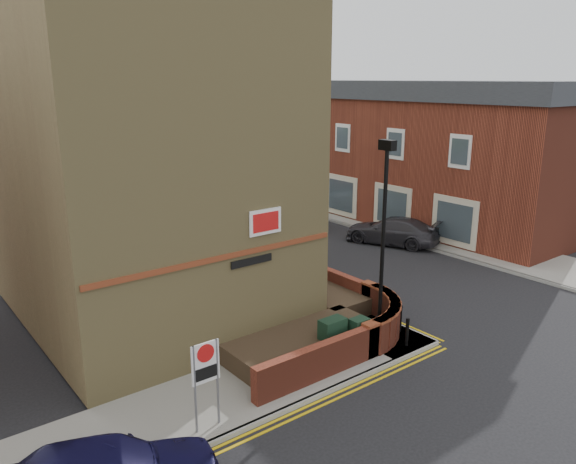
# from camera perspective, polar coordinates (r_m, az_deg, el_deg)

# --- Properties ---
(ground) EXTENTS (120.00, 120.00, 0.00)m
(ground) POSITION_cam_1_polar(r_m,az_deg,el_deg) (16.63, 8.37, -14.09)
(ground) COLOR black
(ground) RESTS_ON ground
(pavement_corner) EXTENTS (13.00, 3.00, 0.12)m
(pavement_corner) POSITION_cam_1_polar(r_m,az_deg,el_deg) (15.65, -5.08, -15.75)
(pavement_corner) COLOR gray
(pavement_corner) RESTS_ON ground
(pavement_main) EXTENTS (2.00, 32.00, 0.12)m
(pavement_main) POSITION_cam_1_polar(r_m,az_deg,el_deg) (29.88, -11.44, -0.62)
(pavement_main) COLOR gray
(pavement_main) RESTS_ON ground
(pavement_far) EXTENTS (4.00, 40.00, 0.12)m
(pavement_far) POSITION_cam_1_polar(r_m,az_deg,el_deg) (33.86, 7.79, 1.42)
(pavement_far) COLOR gray
(pavement_far) RESTS_ON ground
(kerb_side) EXTENTS (13.00, 0.15, 0.12)m
(kerb_side) POSITION_cam_1_polar(r_m,az_deg,el_deg) (14.60, -1.69, -18.21)
(kerb_side) COLOR gray
(kerb_side) RESTS_ON ground
(kerb_main_near) EXTENTS (0.15, 32.00, 0.12)m
(kerb_main_near) POSITION_cam_1_polar(r_m,az_deg,el_deg) (30.32, -9.76, -0.31)
(kerb_main_near) COLOR gray
(kerb_main_near) RESTS_ON ground
(kerb_main_far) EXTENTS (0.15, 40.00, 0.12)m
(kerb_main_far) POSITION_cam_1_polar(r_m,az_deg,el_deg) (32.49, 5.32, 0.91)
(kerb_main_far) COLOR gray
(kerb_main_far) RESTS_ON ground
(yellow_lines_side) EXTENTS (13.00, 0.28, 0.01)m
(yellow_lines_side) POSITION_cam_1_polar(r_m,az_deg,el_deg) (14.46, -1.07, -18.82)
(yellow_lines_side) COLOR gold
(yellow_lines_side) RESTS_ON ground
(yellow_lines_main) EXTENTS (0.28, 32.00, 0.01)m
(yellow_lines_main) POSITION_cam_1_polar(r_m,az_deg,el_deg) (30.44, -9.34, -0.33)
(yellow_lines_main) COLOR gold
(yellow_lines_main) RESTS_ON ground
(corner_building) EXTENTS (8.95, 10.40, 13.60)m
(corner_building) POSITION_cam_1_polar(r_m,az_deg,el_deg) (19.57, -14.45, 9.30)
(corner_building) COLOR #9E8B54
(corner_building) RESTS_ON ground
(garden_wall) EXTENTS (6.80, 6.00, 1.20)m
(garden_wall) POSITION_cam_1_polar(r_m,az_deg,el_deg) (18.22, 2.59, -11.16)
(garden_wall) COLOR maroon
(garden_wall) RESTS_ON ground
(lamppost) EXTENTS (0.25, 0.50, 6.30)m
(lamppost) POSITION_cam_1_polar(r_m,az_deg,el_deg) (17.18, 9.62, -1.04)
(lamppost) COLOR black
(lamppost) RESTS_ON pavement_corner
(utility_cabinet_large) EXTENTS (0.80, 0.45, 1.20)m
(utility_cabinet_large) POSITION_cam_1_polar(r_m,az_deg,el_deg) (16.92, 4.52, -10.67)
(utility_cabinet_large) COLOR black
(utility_cabinet_large) RESTS_ON pavement_corner
(utility_cabinet_small) EXTENTS (0.55, 0.40, 1.10)m
(utility_cabinet_small) POSITION_cam_1_polar(r_m,az_deg,el_deg) (17.25, 7.20, -10.39)
(utility_cabinet_small) COLOR black
(utility_cabinet_small) RESTS_ON pavement_corner
(bollard_near) EXTENTS (0.11, 0.11, 0.90)m
(bollard_near) POSITION_cam_1_polar(r_m,az_deg,el_deg) (17.95, 12.01, -9.91)
(bollard_near) COLOR black
(bollard_near) RESTS_ON pavement_corner
(bollard_far) EXTENTS (0.11, 0.11, 0.90)m
(bollard_far) POSITION_cam_1_polar(r_m,az_deg,el_deg) (18.83, 11.33, -8.63)
(bollard_far) COLOR black
(bollard_far) RESTS_ON pavement_corner
(zone_sign) EXTENTS (0.72, 0.07, 2.20)m
(zone_sign) POSITION_cam_1_polar(r_m,az_deg,el_deg) (13.45, -8.35, -13.66)
(zone_sign) COLOR slate
(zone_sign) RESTS_ON pavement_corner
(far_terrace) EXTENTS (5.40, 30.40, 8.00)m
(far_terrace) POSITION_cam_1_polar(r_m,az_deg,el_deg) (37.01, 5.19, 8.95)
(far_terrace) COLOR maroon
(far_terrace) RESTS_ON ground
(far_terrace_cream) EXTENTS (5.40, 12.40, 8.00)m
(far_terrace_cream) POSITION_cam_1_polar(r_m,az_deg,el_deg) (54.20, -10.41, 10.79)
(far_terrace_cream) COLOR beige
(far_terrace_cream) RESTS_ON ground
(tree_near) EXTENTS (3.64, 3.65, 6.70)m
(tree_near) POSITION_cam_1_polar(r_m,az_deg,el_deg) (27.24, -10.08, 7.90)
(tree_near) COLOR #382B1E
(tree_near) RESTS_ON pavement_main
(tree_mid) EXTENTS (4.03, 4.03, 7.42)m
(tree_mid) POSITION_cam_1_polar(r_m,az_deg,el_deg) (34.43, -16.53, 9.85)
(tree_mid) COLOR #382B1E
(tree_mid) RESTS_ON pavement_main
(tree_far) EXTENTS (3.81, 3.81, 7.00)m
(tree_far) POSITION_cam_1_polar(r_m,az_deg,el_deg) (41.96, -20.65, 10.00)
(tree_far) COLOR #382B1E
(tree_far) RESTS_ON pavement_main
(traffic_light_assembly) EXTENTS (0.20, 0.16, 4.20)m
(traffic_light_assembly) POSITION_cam_1_polar(r_m,az_deg,el_deg) (37.58, -17.38, 6.48)
(traffic_light_assembly) COLOR black
(traffic_light_assembly) RESTS_ON pavement_main
(silver_car_near) EXTENTS (1.70, 4.75, 1.56)m
(silver_car_near) POSITION_cam_1_polar(r_m,az_deg,el_deg) (26.59, -3.72, -0.72)
(silver_car_near) COLOR #ABACB3
(silver_car_near) RESTS_ON ground
(red_car_main) EXTENTS (3.12, 5.67, 1.50)m
(red_car_main) POSITION_cam_1_polar(r_m,az_deg,el_deg) (36.55, -11.82, 3.38)
(red_car_main) COLOR maroon
(red_car_main) RESTS_ON ground
(grey_car_far) EXTENTS (3.59, 5.10, 1.37)m
(grey_car_far) POSITION_cam_1_polar(r_m,az_deg,el_deg) (28.86, 10.51, 0.14)
(grey_car_far) COLOR #313035
(grey_car_far) RESTS_ON ground
(silver_car_far) EXTENTS (2.25, 4.55, 1.49)m
(silver_car_far) POSITION_cam_1_polar(r_m,az_deg,el_deg) (32.47, 0.44, 2.21)
(silver_car_far) COLOR #B8B9C1
(silver_car_far) RESTS_ON ground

